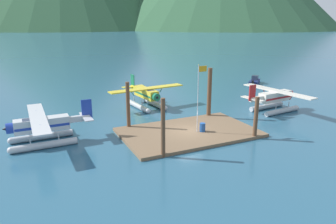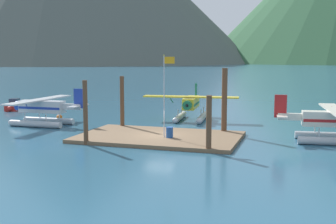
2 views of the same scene
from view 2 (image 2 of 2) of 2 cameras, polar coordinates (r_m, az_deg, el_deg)
The scene contains 13 objects.
ground_plane at distance 37.26m, azimuth -1.17°, elevation -3.52°, with size 1200.00×1200.00×0.00m, color #285670.
dock_platform at distance 37.23m, azimuth -1.17°, elevation -3.29°, with size 13.59×8.51×0.30m, color brown.
piling_near_left at distance 34.97m, azimuth -10.75°, elevation -0.09°, with size 0.37×0.37×5.13m, color brown.
piling_near_right at distance 31.76m, azimuth 5.36°, elevation -1.59°, with size 0.41×0.41×4.19m, color brown.
piling_far_left at distance 42.38m, azimuth -6.02°, elevation 1.24°, with size 0.40×0.40×5.10m, color brown.
piling_far_right at distance 39.42m, azimuth 7.38°, elevation 1.39°, with size 0.50×0.50×5.95m, color brown.
flagpole at distance 35.91m, azimuth -0.35°, elevation 3.31°, with size 0.95×0.10×6.83m.
fuel_drum at distance 36.07m, azimuth 0.20°, elevation -2.68°, with size 0.62×0.62×0.88m.
mooring_buoy at distance 49.39m, azimuth -14.03°, elevation -0.69°, with size 0.64×0.64×0.64m, color orange.
seaplane_cream_stbd_fwd at distance 37.87m, azimuth 20.78°, elevation -1.39°, with size 7.95×10.49×3.84m.
seaplane_yellow_bow_centre at distance 47.96m, azimuth 3.02°, elevation 0.80°, with size 10.49×7.95×3.84m.
seaplane_silver_port_fwd at distance 46.02m, azimuth -16.17°, elevation 0.25°, with size 7.98×10.42×3.84m.
boat_red_open_west at distance 60.99m, azimuth -19.36°, elevation 0.75°, with size 2.67×4.74×1.50m.
Camera 2 is at (11.68, -34.69, 6.95)m, focal length 46.59 mm.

